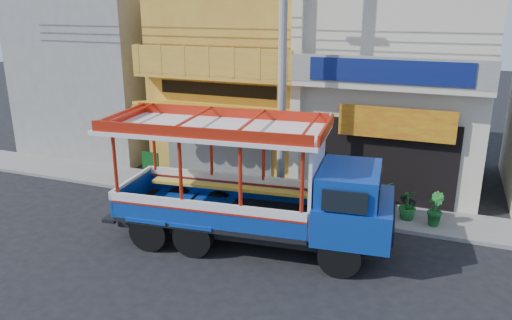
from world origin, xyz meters
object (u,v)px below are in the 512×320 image
(potted_plant_c, at_px, (408,205))
(songthaew_truck, at_px, (269,188))
(utility_pole, at_px, (287,55))
(potted_plant_b, at_px, (434,209))
(potted_plant_a, at_px, (378,194))
(green_sign, at_px, (151,168))

(potted_plant_c, bearing_deg, songthaew_truck, -6.13)
(songthaew_truck, bearing_deg, potted_plant_c, 42.06)
(utility_pole, bearing_deg, potted_plant_b, 5.11)
(utility_pole, distance_m, potted_plant_a, 5.39)
(potted_plant_b, bearing_deg, songthaew_truck, 107.31)
(songthaew_truck, xyz_separation_m, green_sign, (-5.98, 3.42, -1.19))
(utility_pole, distance_m, green_sign, 7.23)
(utility_pole, bearing_deg, songthaew_truck, -81.71)
(utility_pole, distance_m, potted_plant_b, 6.36)
(songthaew_truck, relative_size, potted_plant_b, 7.86)
(green_sign, bearing_deg, utility_pole, -8.94)
(songthaew_truck, height_order, potted_plant_b, songthaew_truck)
(songthaew_truck, distance_m, potted_plant_b, 5.25)
(green_sign, height_order, potted_plant_a, green_sign)
(utility_pole, relative_size, potted_plant_c, 29.96)
(potted_plant_a, distance_m, potted_plant_c, 1.16)
(utility_pole, height_order, potted_plant_a, utility_pole)
(utility_pole, xyz_separation_m, potted_plant_c, (3.79, 0.55, -4.45))
(potted_plant_a, height_order, potted_plant_c, potted_plant_c)
(utility_pole, xyz_separation_m, green_sign, (-5.61, 0.88, -4.48))
(songthaew_truck, height_order, green_sign, songthaew_truck)
(potted_plant_a, bearing_deg, utility_pole, 171.48)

